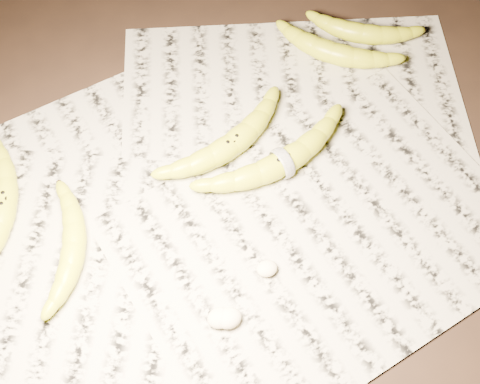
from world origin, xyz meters
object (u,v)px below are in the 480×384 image
object	(u,v)px
banana_left_b	(73,245)
banana_taped	(282,162)
banana_left_a	(3,203)
banana_center	(231,143)
banana_upper_a	(334,52)
banana_upper_b	(363,32)

from	to	relation	value
banana_left_b	banana_taped	distance (m)	0.32
banana_taped	banana_left_a	bearing A→B (deg)	157.16
banana_center	banana_upper_a	distance (m)	0.25
banana_left_b	banana_taped	bearing A→B (deg)	-66.98
banana_left_a	banana_upper_a	bearing A→B (deg)	-62.98
banana_left_a	banana_upper_a	size ratio (longest dim) A/B	1.13
banana_left_a	banana_center	bearing A→B (deg)	-75.76
banana_taped	banana_upper_a	distance (m)	0.24
banana_left_a	banana_center	world-z (taller)	banana_center
banana_left_a	banana_left_b	xyz separation A→B (m)	(0.08, -0.10, -0.00)
banana_left_b	banana_upper_b	bearing A→B (deg)	-49.55
banana_upper_a	banana_upper_b	size ratio (longest dim) A/B	1.12
banana_upper_b	banana_left_b	bearing A→B (deg)	-125.91
banana_center	banana_taped	distance (m)	0.08
banana_left_a	banana_upper_b	distance (m)	0.64
banana_left_b	banana_upper_b	world-z (taller)	same
banana_center	banana_taped	world-z (taller)	same
banana_upper_a	banana_center	bearing A→B (deg)	-110.27
banana_center	banana_upper_a	world-z (taller)	banana_center
banana_left_a	banana_left_b	world-z (taller)	banana_left_a
banana_center	banana_upper_b	distance (m)	0.32
banana_left_a	banana_center	xyz separation A→B (m)	(0.34, -0.00, 0.00)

